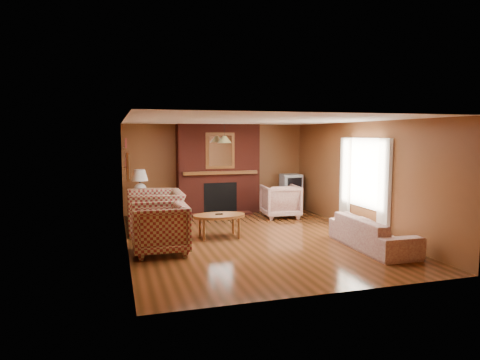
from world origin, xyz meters
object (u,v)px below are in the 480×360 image
object	(u,v)px
plaid_loveseat	(156,211)
tv_stand	(291,201)
floral_armchair	(280,201)
floral_sofa	(372,233)
coffee_table	(219,217)
side_table	(141,208)
fireplace	(218,170)
table_lamp	(140,181)
plaid_armchair	(160,229)
crt_tv	(291,183)

from	to	relation	value
plaid_loveseat	tv_stand	xyz separation A→B (m)	(3.90, 1.57, -0.18)
plaid_loveseat	floral_armchair	distance (m)	3.32
floral_sofa	coffee_table	size ratio (longest dim) A/B	1.85
plaid_loveseat	floral_armchair	world-z (taller)	plaid_loveseat
side_table	tv_stand	distance (m)	4.17
fireplace	side_table	size ratio (longest dim) A/B	3.83
side_table	table_lamp	bearing A→B (deg)	0.00
floral_armchair	tv_stand	size ratio (longest dim) A/B	1.75
plaid_loveseat	plaid_armchair	world-z (taller)	plaid_armchair
plaid_armchair	floral_armchair	bearing A→B (deg)	128.05
floral_armchair	tv_stand	bearing A→B (deg)	-121.90
floral_armchair	plaid_armchair	bearing A→B (deg)	42.74
floral_sofa	crt_tv	bearing A→B (deg)	-0.70
side_table	table_lamp	world-z (taller)	table_lamp
floral_sofa	side_table	distance (m)	5.55
fireplace	floral_sofa	distance (m)	4.86
plaid_loveseat	floral_sofa	xyz separation A→B (m)	(3.75, -2.63, -0.15)
side_table	crt_tv	world-z (taller)	crt_tv
fireplace	plaid_loveseat	distance (m)	2.65
table_lamp	crt_tv	distance (m)	4.17
fireplace	crt_tv	xyz separation A→B (m)	(2.05, -0.19, -0.41)
fireplace	plaid_armchair	world-z (taller)	fireplace
plaid_armchair	crt_tv	world-z (taller)	crt_tv
coffee_table	crt_tv	distance (m)	3.75
table_lamp	tv_stand	xyz separation A→B (m)	(4.15, 0.35, -0.72)
plaid_loveseat	floral_sofa	bearing A→B (deg)	56.14
plaid_loveseat	side_table	distance (m)	1.25
fireplace	coffee_table	bearing A→B (deg)	-103.32
floral_armchair	coffee_table	world-z (taller)	floral_armchair
fireplace	floral_armchair	distance (m)	1.90
plaid_loveseat	table_lamp	xyz separation A→B (m)	(-0.25, 1.22, 0.55)
tv_stand	coffee_table	bearing A→B (deg)	-140.42
plaid_armchair	floral_sofa	distance (m)	3.93
floral_sofa	coffee_table	xyz separation A→B (m)	(-2.55, 1.61, 0.14)
coffee_table	fireplace	bearing A→B (deg)	76.68
floral_sofa	table_lamp	world-z (taller)	table_lamp
side_table	plaid_loveseat	bearing A→B (deg)	-78.39
plaid_armchair	coffee_table	size ratio (longest dim) A/B	0.92
plaid_loveseat	crt_tv	world-z (taller)	crt_tv
fireplace	plaid_loveseat	world-z (taller)	fireplace
floral_sofa	crt_tv	size ratio (longest dim) A/B	3.58
tv_stand	side_table	bearing A→B (deg)	-179.26
fireplace	side_table	world-z (taller)	fireplace
floral_sofa	tv_stand	distance (m)	4.20
plaid_armchair	floral_armchair	xyz separation A→B (m)	(3.34, 2.55, -0.03)
plaid_armchair	tv_stand	distance (m)	5.27
floral_armchair	tv_stand	xyz separation A→B (m)	(0.66, 0.87, -0.16)
plaid_armchair	table_lamp	world-z (taller)	table_lamp
floral_armchair	crt_tv	distance (m)	1.14
fireplace	table_lamp	bearing A→B (deg)	-165.71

